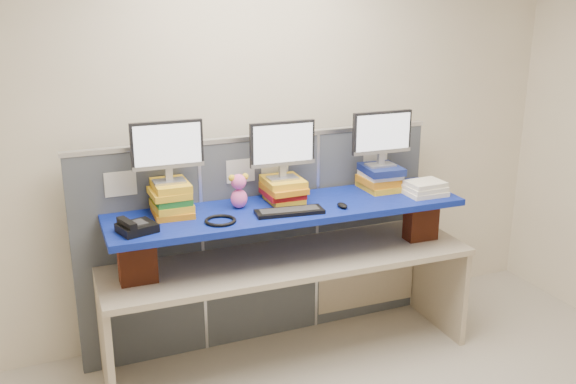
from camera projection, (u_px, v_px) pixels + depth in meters
name	position (u px, v px, depth m)	size (l,w,h in m)	color
room	(399.00, 243.00, 2.83)	(5.00, 4.00, 2.80)	#F0E2C5
cubicle_partition	(261.00, 239.00, 4.58)	(2.60, 0.06, 1.53)	#434850
desk	(288.00, 277.00, 4.36)	(2.52, 0.80, 0.76)	#C0AF93
brick_pier_left	(137.00, 259.00, 3.88)	(0.23, 0.12, 0.31)	maroon
brick_pier_right	(421.00, 219.00, 4.57)	(0.23, 0.12, 0.31)	maroon
blue_board	(288.00, 210.00, 4.22)	(2.36, 0.59, 0.04)	navy
book_stack_left	(171.00, 199.00, 4.03)	(0.26, 0.31, 0.21)	orange
book_stack_center	(283.00, 189.00, 4.30)	(0.26, 0.32, 0.16)	yellow
book_stack_right	(380.00, 177.00, 4.55)	(0.27, 0.32, 0.18)	yellow
monitor_left	(167.00, 148.00, 3.93)	(0.45, 0.13, 0.39)	#99999D
monitor_center	(282.00, 147.00, 4.21)	(0.45, 0.13, 0.39)	#99999D
monitor_right	(382.00, 135.00, 4.46)	(0.45, 0.13, 0.39)	#99999D
keyboard	(289.00, 211.00, 4.08)	(0.45, 0.20, 0.03)	black
mouse	(342.00, 205.00, 4.18)	(0.06, 0.10, 0.03)	black
desk_phone	(136.00, 227.00, 3.75)	(0.25, 0.23, 0.09)	black
headset	(220.00, 221.00, 3.92)	(0.20, 0.20, 0.02)	black
plush_toy	(239.00, 191.00, 4.15)	(0.14, 0.10, 0.23)	pink
binder_stack	(425.00, 188.00, 4.45)	(0.27, 0.22, 0.10)	white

